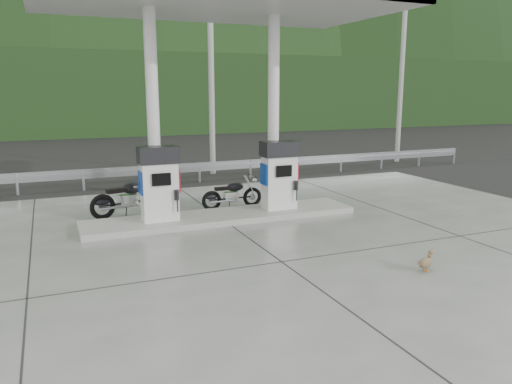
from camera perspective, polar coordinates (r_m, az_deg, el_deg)
name	(u,v)px	position (r m, az deg, el deg)	size (l,w,h in m)	color
ground	(261,248)	(10.62, 0.60, -6.42)	(160.00, 160.00, 0.00)	black
forecourt_apron	(261,248)	(10.62, 0.60, -6.37)	(18.00, 14.00, 0.02)	slate
pump_island	(223,217)	(12.84, -3.83, -2.82)	(7.00, 1.40, 0.15)	gray
gas_pump_left	(159,184)	(12.22, -11.01, 0.93)	(0.95, 0.55, 1.80)	white
gas_pump_right	(279,175)	(13.23, 2.68, 1.94)	(0.95, 0.55, 1.80)	white
canopy_column_left	(153,116)	(12.42, -11.68, 8.52)	(0.30, 0.30, 5.00)	white
canopy_column_right	(273,114)	(13.42, 2.01, 8.96)	(0.30, 0.30, 5.00)	white
canopy_roof	(220,0)	(12.61, -4.18, 21.08)	(8.50, 5.00, 0.40)	beige
guardrail	(172,164)	(17.92, -9.60, 3.16)	(26.00, 0.16, 1.42)	gray
road	(153,170)	(21.41, -11.70, 2.52)	(60.00, 7.00, 0.01)	black
utility_pole_b	(211,71)	(19.72, -5.15, 13.62)	(0.22, 0.22, 8.00)	#999A94
utility_pole_c	(402,74)	(24.05, 16.30, 12.84)	(0.22, 0.22, 8.00)	#999A94
tree_band	(102,94)	(39.48, -17.23, 10.66)	(80.00, 6.00, 6.00)	black
forested_hills	(78,116)	(69.47, -19.63, 8.21)	(100.00, 40.00, 140.00)	black
motorcycle_left	(130,198)	(13.58, -14.25, -0.64)	(1.99, 0.63, 0.94)	black
motorcycle_right	(232,195)	(13.97, -2.74, -0.29)	(1.66, 0.52, 0.78)	black
duck	(425,263)	(9.71, 18.80, -7.69)	(0.45, 0.13, 0.32)	brown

